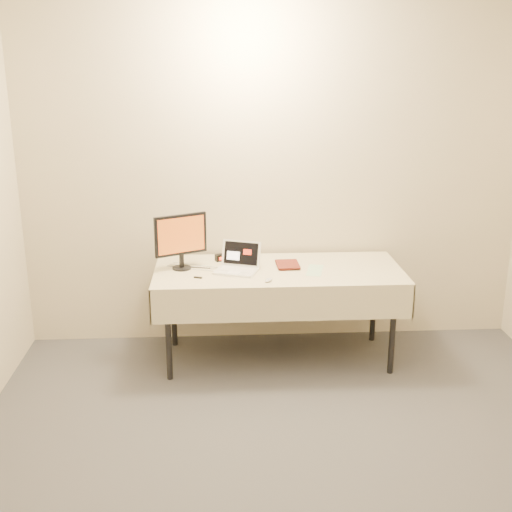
{
  "coord_description": "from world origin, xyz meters",
  "views": [
    {
      "loc": [
        -0.44,
        -2.52,
        2.25
      ],
      "look_at": [
        -0.17,
        1.99,
        0.86
      ],
      "focal_mm": 45.0,
      "sensor_mm": 36.0,
      "label": 1
    }
  ],
  "objects": [
    {
      "name": "clicker",
      "position": [
        -0.1,
        1.77,
        0.75
      ],
      "size": [
        0.07,
        0.1,
        0.02
      ],
      "primitive_type": "ellipsoid",
      "rotation": [
        0.0,
        0.0,
        -0.42
      ],
      "color": "silver",
      "rests_on": "table"
    },
    {
      "name": "table",
      "position": [
        0.0,
        2.05,
        0.68
      ],
      "size": [
        1.86,
        0.81,
        0.74
      ],
      "color": "black",
      "rests_on": "ground"
    },
    {
      "name": "alarm_clock",
      "position": [
        -0.41,
        2.28,
        0.76
      ],
      "size": [
        0.14,
        0.1,
        0.05
      ],
      "rotation": [
        0.0,
        0.0,
        0.39
      ],
      "color": "black",
      "rests_on": "table"
    },
    {
      "name": "paper_form",
      "position": [
        0.27,
        2.0,
        0.74
      ],
      "size": [
        0.17,
        0.3,
        0.0
      ],
      "primitive_type": "cube",
      "rotation": [
        0.0,
        0.0,
        -0.24
      ],
      "color": "#B8E8BB",
      "rests_on": "table"
    },
    {
      "name": "book",
      "position": [
        -0.01,
        2.1,
        0.85
      ],
      "size": [
        0.17,
        0.03,
        0.23
      ],
      "primitive_type": "imported",
      "rotation": [
        0.0,
        0.0,
        0.03
      ],
      "color": "maroon",
      "rests_on": "table"
    },
    {
      "name": "monitor",
      "position": [
        -0.73,
        2.09,
        0.98
      ],
      "size": [
        0.38,
        0.2,
        0.42
      ],
      "rotation": [
        0.0,
        0.0,
        0.45
      ],
      "color": "black",
      "rests_on": "table"
    },
    {
      "name": "usb_dongle",
      "position": [
        -0.6,
        1.87,
        0.74
      ],
      "size": [
        0.06,
        0.04,
        0.01
      ],
      "primitive_type": "cube",
      "rotation": [
        0.0,
        0.0,
        -0.33
      ],
      "color": "black",
      "rests_on": "table"
    },
    {
      "name": "laptop",
      "position": [
        -0.3,
        2.03,
        0.79
      ],
      "size": [
        0.37,
        0.35,
        0.21
      ],
      "rotation": [
        0.0,
        0.0,
        -0.35
      ],
      "color": "white",
      "rests_on": "table"
    },
    {
      "name": "back_wall",
      "position": [
        0.0,
        2.5,
        1.35
      ],
      "size": [
        4.0,
        0.1,
        2.7
      ],
      "primitive_type": "cube",
      "color": "beige",
      "rests_on": "ground"
    }
  ]
}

